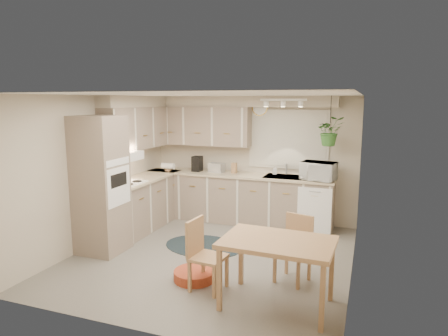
# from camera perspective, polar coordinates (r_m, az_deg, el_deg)

# --- Properties ---
(floor) EXTENTS (4.20, 4.20, 0.00)m
(floor) POSITION_cam_1_polar(r_m,az_deg,el_deg) (6.17, -1.66, -12.45)
(floor) COLOR slate
(floor) RESTS_ON ground
(ceiling) EXTENTS (4.20, 4.20, 0.00)m
(ceiling) POSITION_cam_1_polar(r_m,az_deg,el_deg) (5.72, -1.78, 10.44)
(ceiling) COLOR white
(ceiling) RESTS_ON wall_back
(wall_back) EXTENTS (4.00, 0.04, 2.40)m
(wall_back) POSITION_cam_1_polar(r_m,az_deg,el_deg) (7.79, 4.03, 1.34)
(wall_back) COLOR beige
(wall_back) RESTS_ON floor
(wall_front) EXTENTS (4.00, 0.04, 2.40)m
(wall_front) POSITION_cam_1_polar(r_m,az_deg,el_deg) (4.01, -13.02, -6.82)
(wall_front) COLOR beige
(wall_front) RESTS_ON floor
(wall_left) EXTENTS (0.04, 4.20, 2.40)m
(wall_left) POSITION_cam_1_polar(r_m,az_deg,el_deg) (6.82, -17.53, -0.27)
(wall_left) COLOR beige
(wall_left) RESTS_ON floor
(wall_right) EXTENTS (0.04, 4.20, 2.40)m
(wall_right) POSITION_cam_1_polar(r_m,az_deg,el_deg) (5.42, 18.32, -2.76)
(wall_right) COLOR beige
(wall_right) RESTS_ON floor
(base_cab_left) EXTENTS (0.60, 1.85, 0.90)m
(base_cab_left) POSITION_cam_1_polar(r_m,az_deg,el_deg) (7.51, -11.34, -4.98)
(base_cab_left) COLOR gray
(base_cab_left) RESTS_ON floor
(base_cab_back) EXTENTS (3.60, 0.60, 0.90)m
(base_cab_back) POSITION_cam_1_polar(r_m,az_deg,el_deg) (7.71, 1.91, -4.41)
(base_cab_back) COLOR gray
(base_cab_back) RESTS_ON floor
(counter_left) EXTENTS (0.64, 1.89, 0.04)m
(counter_left) POSITION_cam_1_polar(r_m,az_deg,el_deg) (7.40, -11.39, -1.46)
(counter_left) COLOR beige
(counter_left) RESTS_ON base_cab_left
(counter_back) EXTENTS (3.64, 0.64, 0.04)m
(counter_back) POSITION_cam_1_polar(r_m,az_deg,el_deg) (7.60, 1.91, -0.98)
(counter_back) COLOR beige
(counter_back) RESTS_ON base_cab_back
(oven_stack) EXTENTS (0.65, 0.65, 2.10)m
(oven_stack) POSITION_cam_1_polar(r_m,az_deg,el_deg) (6.36, -17.19, -2.32)
(oven_stack) COLOR gray
(oven_stack) RESTS_ON floor
(wall_oven_face) EXTENTS (0.02, 0.56, 0.58)m
(wall_oven_face) POSITION_cam_1_polar(r_m,az_deg,el_deg) (6.17, -14.82, -2.56)
(wall_oven_face) COLOR white
(wall_oven_face) RESTS_ON oven_stack
(upper_cab_left) EXTENTS (0.35, 2.00, 0.75)m
(upper_cab_left) POSITION_cam_1_polar(r_m,az_deg,el_deg) (7.46, -12.01, 5.62)
(upper_cab_left) COLOR gray
(upper_cab_left) RESTS_ON wall_left
(upper_cab_back) EXTENTS (2.00, 0.35, 0.75)m
(upper_cab_back) POSITION_cam_1_polar(r_m,az_deg,el_deg) (7.89, -3.30, 6.03)
(upper_cab_back) COLOR gray
(upper_cab_back) RESTS_ON wall_back
(soffit_left) EXTENTS (0.30, 2.00, 0.20)m
(soffit_left) POSITION_cam_1_polar(r_m,az_deg,el_deg) (7.46, -12.30, 9.27)
(soffit_left) COLOR beige
(soffit_left) RESTS_ON wall_left
(soffit_back) EXTENTS (3.60, 0.30, 0.20)m
(soffit_back) POSITION_cam_1_polar(r_m,az_deg,el_deg) (7.62, 2.35, 9.48)
(soffit_back) COLOR beige
(soffit_back) RESTS_ON wall_back
(cooktop) EXTENTS (0.52, 0.58, 0.02)m
(cooktop) POSITION_cam_1_polar(r_m,az_deg,el_deg) (6.92, -13.81, -2.11)
(cooktop) COLOR white
(cooktop) RESTS_ON counter_left
(range_hood) EXTENTS (0.40, 0.60, 0.14)m
(range_hood) POSITION_cam_1_polar(r_m,az_deg,el_deg) (6.85, -14.10, 1.63)
(range_hood) COLOR white
(range_hood) RESTS_ON upper_cab_left
(window_blinds) EXTENTS (1.40, 0.02, 1.00)m
(window_blinds) POSITION_cam_1_polar(r_m,az_deg,el_deg) (7.55, 9.13, 4.04)
(window_blinds) COLOR white
(window_blinds) RESTS_ON wall_back
(window_frame) EXTENTS (1.50, 0.02, 1.10)m
(window_frame) POSITION_cam_1_polar(r_m,az_deg,el_deg) (7.56, 9.14, 4.05)
(window_frame) COLOR beige
(window_frame) RESTS_ON wall_back
(sink) EXTENTS (0.70, 0.48, 0.10)m
(sink) POSITION_cam_1_polar(r_m,az_deg,el_deg) (7.39, 8.58, -1.56)
(sink) COLOR #A9ACB1
(sink) RESTS_ON counter_back
(dishwasher_front) EXTENTS (0.58, 0.02, 0.83)m
(dishwasher_front) POSITION_cam_1_polar(r_m,az_deg,el_deg) (7.10, 12.74, -6.08)
(dishwasher_front) COLOR white
(dishwasher_front) RESTS_ON base_cab_back
(track_light_bar) EXTENTS (0.80, 0.04, 0.04)m
(track_light_bar) POSITION_cam_1_polar(r_m,az_deg,el_deg) (7.00, 8.46, 9.62)
(track_light_bar) COLOR white
(track_light_bar) RESTS_ON ceiling
(wall_clock) EXTENTS (0.30, 0.03, 0.30)m
(wall_clock) POSITION_cam_1_polar(r_m,az_deg,el_deg) (7.64, 5.15, 8.55)
(wall_clock) COLOR gold
(wall_clock) RESTS_ON wall_back
(dining_table) EXTENTS (1.27, 0.87, 0.78)m
(dining_table) POSITION_cam_1_polar(r_m,az_deg,el_deg) (4.71, 7.57, -14.64)
(dining_table) COLOR #AC7D56
(dining_table) RESTS_ON floor
(chair_left) EXTENTS (0.46, 0.46, 0.88)m
(chair_left) POSITION_cam_1_polar(r_m,az_deg,el_deg) (5.01, -2.25, -12.38)
(chair_left) COLOR #AC7D56
(chair_left) RESTS_ON floor
(chair_back) EXTENTS (0.50, 0.50, 0.86)m
(chair_back) POSITION_cam_1_polar(r_m,az_deg,el_deg) (5.29, 9.78, -11.43)
(chair_back) COLOR #AC7D56
(chair_back) RESTS_ON floor
(braided_rug) EXTENTS (1.42, 1.13, 0.01)m
(braided_rug) POSITION_cam_1_polar(r_m,az_deg,el_deg) (6.56, -2.94, -11.04)
(braided_rug) COLOR black
(braided_rug) RESTS_ON floor
(pet_bed) EXTENTS (0.71, 0.71, 0.13)m
(pet_bed) POSITION_cam_1_polar(r_m,az_deg,el_deg) (5.41, -4.23, -15.02)
(pet_bed) COLOR #B03E23
(pet_bed) RESTS_ON floor
(microwave) EXTENTS (0.63, 0.42, 0.39)m
(microwave) POSITION_cam_1_polar(r_m,az_deg,el_deg) (7.15, 13.35, -0.15)
(microwave) COLOR white
(microwave) RESTS_ON counter_back
(soap_bottle) EXTENTS (0.12, 0.18, 0.08)m
(soap_bottle) POSITION_cam_1_polar(r_m,az_deg,el_deg) (7.56, 7.27, -0.66)
(soap_bottle) COLOR white
(soap_bottle) RESTS_ON counter_back
(hanging_plant) EXTENTS (0.62, 0.64, 0.39)m
(hanging_plant) POSITION_cam_1_polar(r_m,az_deg,el_deg) (7.06, 14.87, 4.66)
(hanging_plant) COLOR #356D2B
(hanging_plant) RESTS_ON ceiling
(coffee_maker) EXTENTS (0.17, 0.21, 0.30)m
(coffee_maker) POSITION_cam_1_polar(r_m,az_deg,el_deg) (7.88, -3.85, 0.62)
(coffee_maker) COLOR black
(coffee_maker) RESTS_ON counter_back
(toaster) EXTENTS (0.33, 0.23, 0.18)m
(toaster) POSITION_cam_1_polar(r_m,az_deg,el_deg) (7.75, -1.07, 0.06)
(toaster) COLOR #A9ACB1
(toaster) RESTS_ON counter_back
(knife_block) EXTENTS (0.10, 0.10, 0.20)m
(knife_block) POSITION_cam_1_polar(r_m,az_deg,el_deg) (7.66, 1.47, 0.01)
(knife_block) COLOR #AC7D56
(knife_block) RESTS_ON counter_back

